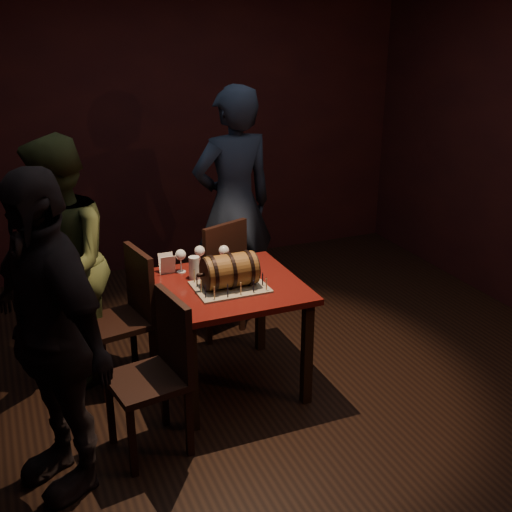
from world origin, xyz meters
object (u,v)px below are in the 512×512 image
Objects in this scene: barrel_cake at (230,271)px; person_left_rear at (60,266)px; pint_of_ale at (194,268)px; chair_left_front at (159,366)px; chair_left_rear at (128,310)px; person_left_front at (50,336)px; person_back at (234,206)px; wine_glass_mid at (200,252)px; chair_back at (217,272)px; wine_glass_left at (181,256)px; wine_glass_right at (224,252)px; pub_table at (229,299)px.

person_left_rear reaches higher than barrel_cake.
chair_left_front is at bearing -123.60° from pint_of_ale.
person_left_front reaches higher than chair_left_rear.
barrel_cake is 2.58× the size of pint_of_ale.
person_back is 1.12× the size of person_left_rear.
chair_back is (0.26, 0.42, -0.34)m from wine_glass_mid.
wine_glass_right is at bearing -6.95° from wine_glass_left.
pub_table is 0.40m from wine_glass_mid.
pub_table is 0.70m from chair_left_rear.
barrel_cake reaches higher than wine_glass_right.
pub_table is 0.44m from wine_glass_left.
pub_table is at bearing -103.24° from chair_back.
wine_glass_mid is (0.14, 0.02, -0.00)m from wine_glass_left.
person_left_rear is (-0.99, 0.48, 0.20)m from pub_table.
barrel_cake is 0.23× the size of person_left_rear.
person_back is (0.60, 0.87, 0.12)m from pint_of_ale.
chair_left_front is (-0.41, -0.61, -0.30)m from pint_of_ale.
person_left_rear is at bearing 148.50° from person_left_front.
person_back is (1.02, 0.70, 0.42)m from chair_left_rear.
wine_glass_left reaches higher than pub_table.
person_left_rear reaches higher than pub_table.
wine_glass_left is at bearing -132.38° from chair_back.
chair_left_rear reaches higher than wine_glass_mid.
chair_left_front is at bearing 30.69° from person_left_rear.
person_back reaches higher than wine_glass_right.
chair_left_front is (-0.59, -0.45, -0.12)m from pub_table.
person_left_front is at bearing -122.31° from chair_left_rear.
chair_left_rear is (-0.66, 0.07, -0.35)m from wine_glass_right.
chair_left_front is 0.67m from person_left_front.
pub_table is 0.53× the size of person_left_rear.
barrel_cake is 0.40m from wine_glass_mid.
person_left_rear is (-0.40, 0.93, 0.32)m from chair_left_front.
wine_glass_mid is at bearing 57.21° from chair_left_front.
person_left_front is at bearing -154.93° from pub_table.
wine_glass_left is 0.69m from chair_back.
wine_glass_right is at bearing 22.70° from pint_of_ale.
chair_left_front is (-0.76, -1.19, 0.00)m from chair_back.
person_left_rear reaches higher than wine_glass_right.
wine_glass_right is (0.29, -0.04, 0.00)m from wine_glass_left.
wine_glass_right is at bearing 47.75° from chair_left_front.
barrel_cake is at bearing 90.08° from person_left_front.
chair_left_rear is (-0.42, 0.17, -0.30)m from pint_of_ale.
wine_glass_right is 0.17× the size of chair_left_front.
person_left_rear reaches higher than chair_left_rear.
wine_glass_left is 0.17× the size of chair_back.
wine_glass_mid is at bearing 48.31° from person_back.
pint_of_ale is (-0.18, 0.16, 0.18)m from pub_table.
chair_left_front is at bearing -115.48° from wine_glass_left.
wine_glass_mid is at bearing 60.53° from pint_of_ale.
wine_glass_mid is 0.10× the size of person_left_rear.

